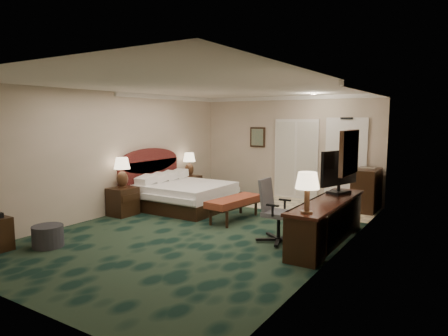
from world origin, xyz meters
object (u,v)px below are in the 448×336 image
Objects in this scene: nightstand_far at (190,186)px; desk_chair at (279,211)px; nightstand_near at (123,201)px; bed_bench at (234,209)px; ottoman at (48,236)px; lamp_near at (122,173)px; minibar at (367,190)px; lamp_far at (189,164)px; tv at (339,172)px; bed at (186,196)px; desk at (327,222)px.

desk_chair is at bearing -32.66° from nightstand_far.
desk_chair is at bearing 1.20° from nightstand_near.
bed_bench reaches higher than ottoman.
lamp_near is (-0.01, 0.01, 0.64)m from nightstand_near.
minibar is (3.85, 5.51, 0.31)m from ottoman.
lamp_far is 0.45× the size of bed_bench.
lamp_far is at bearing 153.56° from bed_bench.
lamp_near is 0.64× the size of tv.
tv is at bearing -90.57° from minibar.
nightstand_near is 1.07× the size of nightstand_far.
nightstand_near reaches higher than nightstand_far.
minibar reaches higher than nightstand_far.
tv is at bearing 11.75° from bed_bench.
desk reaches higher than bed.
bed is at bearing -56.62° from nightstand_far.
nightstand_near is 0.60× the size of tv.
nightstand_far is at bearing 90.26° from lamp_near.
lamp_near is 0.26× the size of desk.
tv reaches higher than minibar.
lamp_near is 4.50m from desk.
bed_bench is 1.44× the size of minibar.
bed_bench is at bearing 61.56° from ottoman.
ottoman is at bearing -93.35° from bed.
tv is (-0.03, 0.71, 0.77)m from desk.
lamp_far is at bearing 90.23° from lamp_near.
desk_chair is (3.71, 0.06, -0.40)m from lamp_near.
desk is at bearing 34.56° from ottoman.
lamp_near reaches higher than bed.
desk is at bearing -24.14° from lamp_far.
lamp_near is (-0.79, -1.23, 0.64)m from bed.
nightstand_far is 4.43m from desk_chair.
tv is at bearing 92.33° from desk.
desk is 2.52× the size of tv.
lamp_far reaches higher than nightstand_far.
bed_bench is 2.31m from tv.
ottoman is at bearing -144.53° from desk_chair.
lamp_near reaches higher than lamp_far.
nightstand_far is at bearing 146.50° from desk_chair.
desk is at bearing -24.44° from nightstand_far.
bed is at bearing -56.03° from lamp_far.
bed_bench is at bearing 22.41° from nightstand_near.
ottoman is at bearing -75.28° from lamp_near.
lamp_near is at bearing -122.63° from bed.
minibar is at bearing 36.61° from nightstand_near.
bed reaches higher than bed_bench.
nightstand_near is 2.30m from ottoman.
desk_chair reaches higher than nightstand_near.
desk reaches higher than nightstand_far.
tv is at bearing 14.57° from nightstand_near.
minibar is (0.72, 3.21, -0.06)m from desk_chair.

